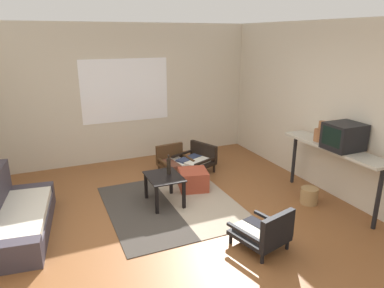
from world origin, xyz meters
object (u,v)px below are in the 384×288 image
object	(u,v)px
couch	(14,218)
armchair_by_window	(174,161)
ottoman_orange	(193,180)
armchair_striped_foreground	(264,232)
console_shelf	(333,153)
armchair_corner	(197,159)
wicker_basket	(309,196)
glass_bottle	(169,166)
coffee_table	(164,182)
crt_television	(344,136)
clay_vase	(321,134)

from	to	relation	value
couch	armchair_by_window	bearing A→B (deg)	24.46
couch	ottoman_orange	size ratio (longest dim) A/B	3.95
armchair_striped_foreground	console_shelf	distance (m)	1.83
armchair_by_window	armchair_corner	bearing A→B (deg)	-18.76
armchair_striped_foreground	wicker_basket	size ratio (longest dim) A/B	2.74
armchair_by_window	ottoman_orange	world-z (taller)	armchair_by_window
ottoman_orange	console_shelf	xyz separation A→B (m)	(1.71, -1.27, 0.64)
glass_bottle	console_shelf	bearing A→B (deg)	-24.72
coffee_table	crt_television	distance (m)	2.68
couch	wicker_basket	xyz separation A→B (m)	(4.09, -0.83, -0.10)
armchair_by_window	clay_vase	xyz separation A→B (m)	(1.73, -1.84, 0.80)
coffee_table	ottoman_orange	bearing A→B (deg)	26.08
crt_television	armchair_by_window	bearing A→B (deg)	127.17
armchair_striped_foreground	ottoman_orange	world-z (taller)	armchair_striped_foreground
armchair_striped_foreground	console_shelf	xyz separation A→B (m)	(1.62, 0.64, 0.58)
armchair_striped_foreground	glass_bottle	size ratio (longest dim) A/B	2.34
wicker_basket	couch	bearing A→B (deg)	168.47
armchair_by_window	glass_bottle	world-z (taller)	glass_bottle
armchair_corner	clay_vase	distance (m)	2.29
armchair_striped_foreground	clay_vase	xyz separation A→B (m)	(1.62, 0.92, 0.79)
armchair_by_window	crt_television	xyz separation A→B (m)	(1.73, -2.28, 0.88)
console_shelf	ottoman_orange	bearing A→B (deg)	143.44
clay_vase	console_shelf	bearing A→B (deg)	-90.00
armchair_striped_foreground	ottoman_orange	size ratio (longest dim) A/B	1.55
ottoman_orange	couch	bearing A→B (deg)	-172.64
coffee_table	clay_vase	world-z (taller)	clay_vase
couch	armchair_striped_foreground	size ratio (longest dim) A/B	2.54
coffee_table	glass_bottle	distance (m)	0.25
console_shelf	crt_television	xyz separation A→B (m)	(-0.00, -0.16, 0.29)
coffee_table	glass_bottle	bearing A→B (deg)	28.89
coffee_table	armchair_striped_foreground	size ratio (longest dim) A/B	0.88
armchair_striped_foreground	glass_bottle	xyz separation A→B (m)	(-0.60, 1.66, 0.35)
couch	armchair_striped_foreground	world-z (taller)	couch
ottoman_orange	crt_television	distance (m)	2.41
armchair_by_window	coffee_table	bearing A→B (deg)	-116.82
armchair_by_window	armchair_corner	world-z (taller)	armchair_corner
console_shelf	glass_bottle	distance (m)	2.45
clay_vase	wicker_basket	bearing A→B (deg)	-146.43
armchair_by_window	console_shelf	world-z (taller)	console_shelf
glass_bottle	ottoman_orange	bearing A→B (deg)	25.53
armchair_striped_foreground	ottoman_orange	xyz separation A→B (m)	(-0.09, 1.90, -0.06)
coffee_table	armchair_corner	size ratio (longest dim) A/B	0.77
clay_vase	couch	bearing A→B (deg)	171.65
crt_television	glass_bottle	size ratio (longest dim) A/B	1.60
coffee_table	armchair_striped_foreground	distance (m)	1.76
console_shelf	wicker_basket	distance (m)	0.75
wicker_basket	armchair_corner	bearing A→B (deg)	118.56
couch	crt_television	xyz separation A→B (m)	(4.37, -1.08, 0.87)
armchair_corner	armchair_by_window	bearing A→B (deg)	161.24
armchair_by_window	armchair_striped_foreground	distance (m)	2.76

